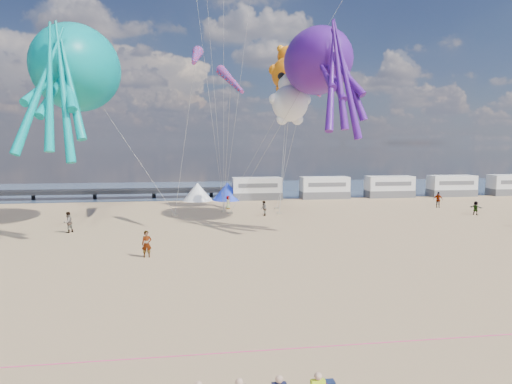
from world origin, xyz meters
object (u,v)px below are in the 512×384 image
Objects in this scene: beachgoer_1 at (68,222)px; beachgoer_4 at (476,208)px; kite_panda at (290,103)px; beachgoer_7 at (264,208)px; kite_octopus_purple at (318,61)px; windsock_mid at (305,85)px; motorhome_3 at (452,186)px; kite_teddy_orange at (288,74)px; motorhome_1 at (324,188)px; sandbag_c at (279,213)px; standing_person at (147,244)px; sandbag_b at (230,213)px; windsock_left at (196,57)px; sandbag_a at (175,215)px; motorhome_2 at (389,187)px; sandbag_e at (224,211)px; sandbag_d at (276,208)px; tent_white at (197,192)px; motorhome_4 at (511,185)px; kite_octopus_teal at (77,69)px; tent_blue at (227,191)px; beachgoer_3 at (438,200)px; windsock_right at (231,80)px; motorhome_0 at (257,189)px.

beachgoer_4 is (40.55, 4.00, -0.16)m from beachgoer_1.
beachgoer_7 is at bearing 163.35° from kite_panda.
kite_octopus_purple reaches higher than windsock_mid.
motorhome_3 is 1.05× the size of kite_teddy_orange.
motorhome_1 is at bearing 161.63° from beachgoer_1.
sandbag_c is at bearing 146.35° from beachgoer_1.
sandbag_b is at bearing 60.19° from standing_person.
windsock_left is (-3.54, -4.45, 15.59)m from sandbag_b.
motorhome_3 reaches higher than sandbag_a.
motorhome_2 is 1.05× the size of kite_panda.
kite_panda is (20.53, 5.55, 10.74)m from beachgoer_1.
sandbag_e is (5.30, 2.14, 0.00)m from sandbag_a.
sandbag_d is 0.08× the size of windsock_mid.
windsock_mid is at bearing 118.48° from beachgoer_7.
kite_panda is at bearing -25.20° from sandbag_b.
sandbag_c is (-27.98, -13.25, -1.39)m from motorhome_3.
motorhome_1 is 1.65× the size of tent_white.
motorhome_4 is 50.22m from sandbag_a.
beachgoer_1 is 0.13× the size of kite_octopus_teal.
motorhome_2 is 24.72m from beachgoer_7.
sandbag_a is at bearing 48.89° from beachgoer_4.
motorhome_1 reaches higher than sandbag_d.
kite_teddy_orange reaches higher than sandbag_e.
sandbag_a is 1.00× the size of sandbag_c.
kite_octopus_teal is at bearing -159.81° from motorhome_3.
sandbag_b is 0.08× the size of windsock_left.
kite_panda is at bearing 69.99° from beachgoer_7.
beachgoer_1 is (-38.32, -20.56, -0.60)m from motorhome_2.
kite_panda is (5.21, -15.01, 10.44)m from tent_blue.
sandbag_c is (19.84, 7.31, -0.79)m from beachgoer_1.
kite_octopus_purple is 2.11× the size of windsock_left.
windsock_right is at bearing -134.26° from beachgoer_3.
windsock_right reaches higher than motorhome_4.
windsock_mid is 13.69m from windsock_right.
sandbag_b is at bearing 169.07° from sandbag_c.
motorhome_2 reaches higher than sandbag_c.
sandbag_c and sandbag_d have the same top height.
windsock_right reaches higher than sandbag_b.
motorhome_0 is 1.65× the size of tent_white.
beachgoer_7 reaches higher than sandbag_a.
windsock_left is at bearing -116.20° from motorhome_0.
tent_blue reaches higher than sandbag_b.
motorhome_0 is 13.18m from sandbag_b.
beachgoer_7 is 14.30m from windsock_mid.
beachgoer_3 is 0.15× the size of kite_octopus_purple.
motorhome_1 is 1.05× the size of kite_panda.
standing_person is 3.61× the size of sandbag_c.
kite_octopus_teal is (-56.81, -17.40, 12.76)m from motorhome_4.
beachgoer_3 is at bearing 3.73° from windsock_right.
beachgoer_7 is 0.25× the size of windsock_mid.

